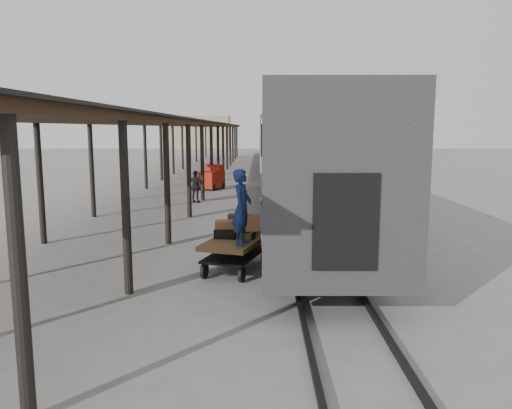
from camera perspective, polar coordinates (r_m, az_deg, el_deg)
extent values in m
plane|color=slate|center=(13.58, -6.58, -7.36)|extent=(160.00, 160.00, 0.00)
cube|color=silver|center=(21.04, 4.70, 5.56)|extent=(3.00, 24.00, 2.90)
cube|color=#28282B|center=(9.25, 10.15, 1.47)|extent=(3.04, 0.22, 3.50)
cube|color=black|center=(20.95, 0.54, 8.04)|extent=(0.04, 22.08, 0.65)
cube|color=black|center=(21.20, 4.64, 0.97)|extent=(2.55, 23.04, 0.50)
cube|color=silver|center=(46.99, 2.33, 7.31)|extent=(3.00, 24.00, 2.90)
cube|color=#28282B|center=(35.10, 2.98, 6.83)|extent=(3.04, 0.22, 3.50)
cube|color=black|center=(46.95, 0.47, 8.41)|extent=(0.04, 22.08, 0.65)
cube|color=black|center=(47.06, 2.32, 5.24)|extent=(2.55, 23.04, 0.50)
cube|color=silver|center=(72.97, 1.65, 7.81)|extent=(3.00, 24.00, 2.90)
cube|color=#28282B|center=(61.08, 1.89, 7.63)|extent=(3.04, 0.22, 3.50)
cube|color=black|center=(72.95, 0.45, 8.52)|extent=(0.04, 22.08, 0.65)
cube|color=black|center=(73.02, 1.64, 6.48)|extent=(2.55, 23.04, 0.50)
cube|color=black|center=(12.55, 1.85, 1.41)|extent=(0.50, 1.70, 2.00)
imported|color=silver|center=(12.57, 1.84, 0.79)|extent=(0.72, 0.89, 1.72)
cube|color=brown|center=(12.52, 0.01, -2.08)|extent=(0.57, 0.25, 0.42)
cube|color=#422B19|center=(37.29, -7.45, 9.03)|extent=(4.60, 64.00, 0.18)
cube|color=black|center=(37.29, -7.45, 9.22)|extent=(4.90, 64.30, 0.06)
cylinder|color=black|center=(37.66, -10.49, 5.91)|extent=(0.20, 0.20, 4.00)
cylinder|color=black|center=(68.34, -5.59, 7.21)|extent=(0.20, 0.20, 4.00)
cylinder|color=black|center=(6.88, -25.51, -6.84)|extent=(0.20, 0.20, 4.00)
cylinder|color=black|center=(37.11, -4.23, 5.99)|extent=(0.20, 0.20, 4.00)
cylinder|color=black|center=(68.04, -2.13, 7.24)|extent=(0.20, 0.20, 4.00)
cube|color=black|center=(47.10, 1.44, 4.22)|extent=(0.10, 150.00, 0.12)
cube|color=black|center=(47.15, 3.19, 4.22)|extent=(0.10, 150.00, 0.12)
cube|color=tan|center=(91.78, 8.24, 8.78)|extent=(18.00, 10.00, 8.00)
cube|color=tan|center=(95.66, -6.65, 8.21)|extent=(12.00, 8.00, 6.00)
cube|color=brown|center=(13.22, -2.31, -4.16)|extent=(1.91, 2.67, 0.12)
cube|color=black|center=(13.30, -2.30, -5.63)|extent=(1.79, 2.54, 0.06)
cylinder|color=black|center=(12.70, -5.92, -7.54)|extent=(0.20, 0.41, 0.40)
cylinder|color=black|center=(12.34, -1.63, -7.98)|extent=(0.20, 0.41, 0.40)
cylinder|color=black|center=(14.40, -2.86, -5.55)|extent=(0.20, 0.41, 0.40)
cylinder|color=black|center=(14.08, 0.97, -5.87)|extent=(0.20, 0.41, 0.40)
cube|color=#39393C|center=(13.76, -2.72, -2.98)|extent=(0.61, 0.45, 0.20)
cube|color=brown|center=(13.77, -0.27, -2.92)|extent=(0.68, 0.57, 0.21)
cube|color=black|center=(13.29, -3.43, -3.33)|extent=(0.64, 0.50, 0.23)
cube|color=#4C4C2E|center=(13.21, -1.31, -3.50)|extent=(0.59, 0.50, 0.18)
cube|color=#49301D|center=(13.68, -2.15, -2.10)|extent=(0.65, 0.55, 0.20)
cube|color=brown|center=(13.33, -3.48, -2.28)|extent=(0.55, 0.40, 0.22)
cube|color=#39393C|center=(13.59, -2.21, -1.40)|extent=(0.49, 0.37, 0.16)
cube|color=black|center=(13.17, -1.45, -2.84)|extent=(0.44, 0.38, 0.13)
cube|color=maroon|center=(30.87, -5.12, 2.88)|extent=(1.61, 1.97, 1.02)
cube|color=maroon|center=(31.21, -4.73, 4.20)|extent=(1.16, 1.01, 0.40)
cylinder|color=black|center=(30.60, -6.41, 2.01)|extent=(0.29, 0.43, 0.41)
cylinder|color=black|center=(30.16, -4.92, 1.94)|extent=(0.29, 0.43, 0.41)
cylinder|color=black|center=(31.68, -5.28, 2.26)|extent=(0.29, 0.43, 0.41)
cylinder|color=black|center=(31.25, -3.82, 2.19)|extent=(0.29, 0.43, 0.41)
imported|color=navy|center=(12.38, -1.61, -0.30)|extent=(0.62, 0.79, 1.89)
imported|color=black|center=(25.36, -6.89, 2.03)|extent=(1.03, 0.64, 1.64)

